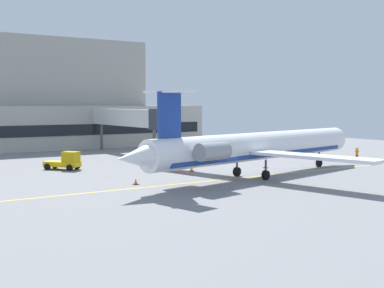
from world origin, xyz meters
TOP-DOWN VIEW (x-y plane):
  - ground at (0.00, 0.00)m, footprint 120.00×120.00m
  - terminal_building at (-1.27, 46.75)m, footprint 55.94×12.63m
  - jet_bridge_east at (4.99, 28.58)m, footprint 2.40×21.34m
  - regional_jet at (5.32, 1.31)m, footprint 34.16×26.44m
  - baggage_tug at (-8.43, 16.98)m, footprint 3.64×4.03m
  - pushback_tractor at (21.04, 18.28)m, footprint 2.92×4.44m
  - belt_loader at (11.70, 30.26)m, footprint 2.93×3.44m
  - marshaller at (24.35, 4.80)m, footprint 0.83×0.34m
  - safety_cone_alpha at (-6.77, 3.47)m, footprint 0.47×0.47m
  - safety_cone_bravo at (2.43, 8.51)m, footprint 0.47×0.47m
  - safety_cone_charlie at (10.88, 6.37)m, footprint 0.47×0.47m

SIDE VIEW (x-z plane):
  - ground at x=0.00m, z-range -0.10..0.00m
  - safety_cone_alpha at x=-6.77m, z-range -0.03..0.52m
  - safety_cone_bravo at x=2.43m, z-range -0.03..0.52m
  - safety_cone_charlie at x=10.88m, z-range -0.03..0.52m
  - baggage_tug at x=-8.43m, z-range -0.08..1.91m
  - marshaller at x=24.35m, z-range 0.00..1.84m
  - belt_loader at x=11.70m, z-range -0.14..2.16m
  - pushback_tractor at x=21.04m, z-range -0.12..2.21m
  - regional_jet at x=5.32m, z-range -1.13..7.09m
  - jet_bridge_east at x=4.99m, z-range 1.89..8.44m
  - terminal_building at x=-1.27m, z-range -2.20..15.79m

